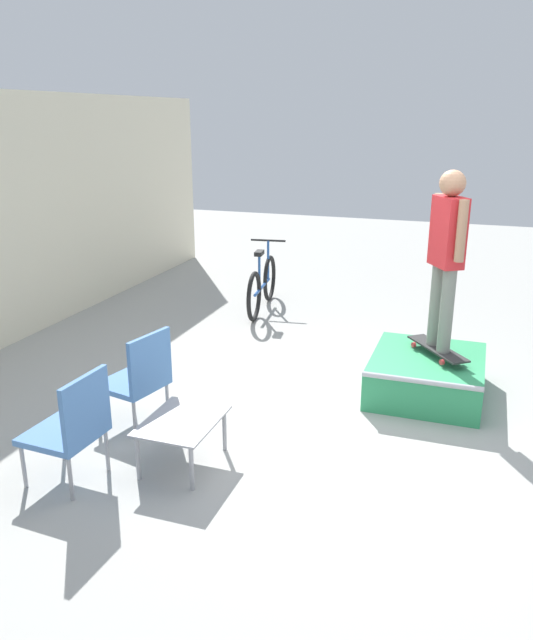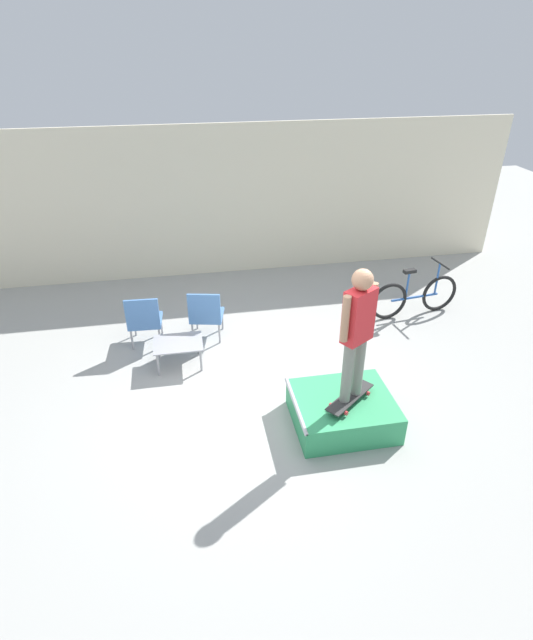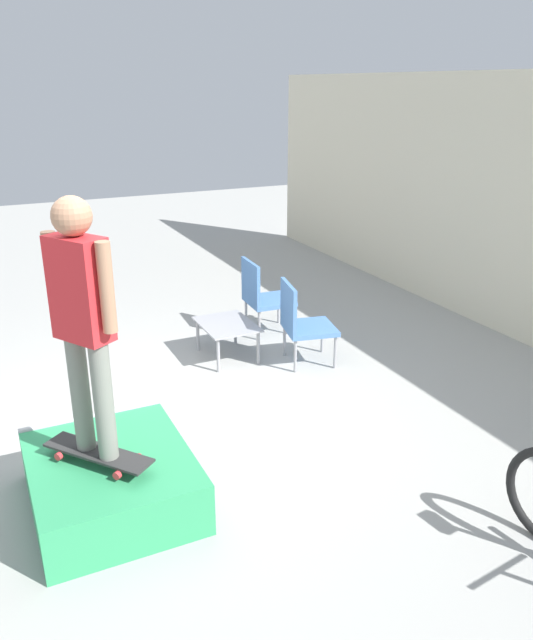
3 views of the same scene
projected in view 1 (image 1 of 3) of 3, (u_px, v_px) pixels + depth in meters
ground_plane at (343, 425)px, 5.73m from camera, size 24.00×24.00×0.00m
skate_ramp_box at (427, 375)px, 6.33m from camera, size 1.29×1.10×0.42m
skateboard_on_ramp at (437, 349)px, 6.27m from camera, size 0.77×0.66×0.07m
person_skater at (447, 246)px, 5.94m from camera, size 0.50×0.37×1.75m
coffee_table at (182, 426)px, 4.99m from camera, size 0.73×0.56×0.40m
patio_chair_left at (72, 425)px, 4.70m from camera, size 0.55×0.55×0.91m
patio_chair_right at (139, 376)px, 5.59m from camera, size 0.62×0.62×0.91m
bicycle at (262, 285)px, 9.02m from camera, size 1.72×0.52×0.96m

